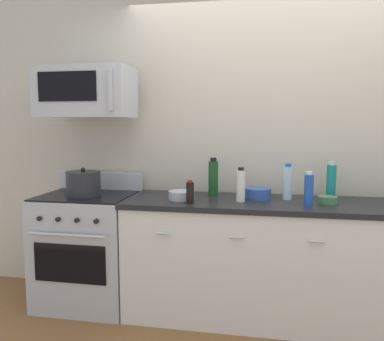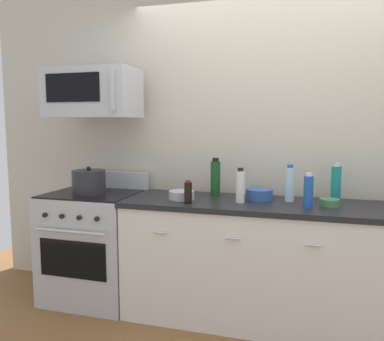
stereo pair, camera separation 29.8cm
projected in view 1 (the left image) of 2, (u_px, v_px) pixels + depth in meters
name	position (u px, v px, depth m)	size (l,w,h in m)	color
ground_plane	(273.00, 318.00, 3.06)	(6.46, 6.46, 0.00)	brown
back_wall	(276.00, 142.00, 3.30)	(5.38, 0.10, 2.70)	beige
counter_unit	(274.00, 261.00, 3.00)	(2.29, 0.66, 0.92)	silver
range_oven	(89.00, 248.00, 3.28)	(0.76, 0.69, 1.07)	#B7BABF
microwave	(86.00, 92.00, 3.17)	(0.74, 0.44, 0.40)	#B7BABF
bottle_water_clear	(288.00, 182.00, 3.02)	(0.07, 0.07, 0.28)	silver
bottle_soy_sauce_dark	(190.00, 192.00, 2.87)	(0.06, 0.06, 0.17)	black
bottle_sparkling_teal	(331.00, 181.00, 3.03)	(0.07, 0.07, 0.29)	#197F7A
bottle_soda_blue	(309.00, 190.00, 2.78)	(0.06, 0.06, 0.25)	#1E4CA5
bottle_wine_green	(213.00, 178.00, 3.17)	(0.08, 0.08, 0.31)	#19471E
bottle_vinegar_white	(241.00, 185.00, 2.94)	(0.07, 0.07, 0.26)	silver
bowl_green_glaze	(328.00, 200.00, 2.87)	(0.14, 0.14, 0.05)	#477A4C
bowl_steel_prep	(181.00, 195.00, 3.02)	(0.20, 0.20, 0.07)	#B2B5BA
bowl_blue_mixing	(258.00, 193.00, 3.06)	(0.21, 0.21, 0.08)	#2D519E
stockpot	(84.00, 184.00, 3.16)	(0.27, 0.27, 0.23)	#262628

